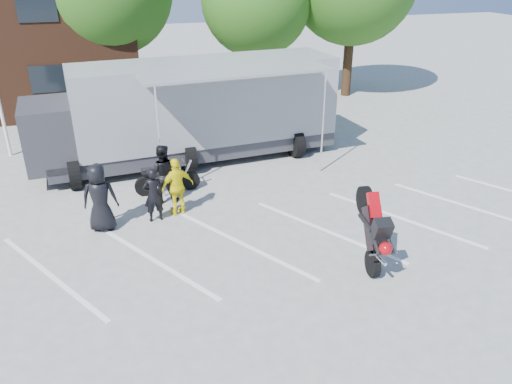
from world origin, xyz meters
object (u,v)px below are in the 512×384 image
transporter_truck (196,159)px  parked_motorcycle (168,192)px  stunt_bike_rider (361,259)px  spectator_leather_c (162,174)px  spectator_hivis (177,187)px  tree_mid (256,1)px  spectator_leather_a (100,198)px  spectator_leather_b (153,195)px

transporter_truck → parked_motorcycle: size_ratio=5.34×
transporter_truck → stunt_bike_rider: 8.45m
spectator_leather_c → spectator_hivis: size_ratio=1.06×
transporter_truck → spectator_leather_c: bearing=-120.9°
tree_mid → spectator_hivis: tree_mid is taller
spectator_leather_a → spectator_leather_c: spectator_leather_a is taller
tree_mid → stunt_bike_rider: bearing=-97.9°
tree_mid → spectator_leather_c: bearing=-120.8°
spectator_leather_a → spectator_leather_b: 1.46m
stunt_bike_rider → spectator_leather_c: spectator_leather_c is taller
parked_motorcycle → spectator_hivis: size_ratio=1.23×
transporter_truck → spectator_leather_a: (-3.51, -4.47, 0.97)m
transporter_truck → spectator_leather_c: size_ratio=6.17×
spectator_leather_b → transporter_truck: bearing=-122.2°
parked_motorcycle → spectator_hivis: bearing=-177.8°
transporter_truck → spectator_hivis: (-1.35, -4.17, 0.87)m
tree_mid → spectator_hivis: size_ratio=4.42×
transporter_truck → spectator_leather_b: transporter_truck is taller
spectator_hivis → spectator_leather_c: bearing=-89.1°
tree_mid → transporter_truck: (-4.78, -7.56, -4.94)m
parked_motorcycle → spectator_leather_b: 2.04m
spectator_leather_a → stunt_bike_rider: bearing=159.2°
spectator_leather_b → stunt_bike_rider: bearing=135.1°
stunt_bike_rider → spectator_leather_c: bearing=139.4°
tree_mid → spectator_leather_b: (-6.85, -11.94, -4.14)m
spectator_leather_c → spectator_leather_b: bearing=84.5°
spectator_leather_a → spectator_hivis: size_ratio=1.12×
transporter_truck → spectator_leather_b: size_ratio=7.08×
spectator_leather_b → spectator_leather_c: size_ratio=0.87×
tree_mid → stunt_bike_rider: size_ratio=3.53×
spectator_leather_a → transporter_truck: bearing=-118.7°
spectator_leather_a → spectator_hivis: spectator_leather_a is taller
transporter_truck → spectator_leather_a: spectator_leather_a is taller
spectator_leather_a → spectator_leather_c: (1.87, 1.26, -0.05)m
tree_mid → spectator_leather_b: 14.37m
spectator_leather_a → spectator_leather_b: size_ratio=1.21×
transporter_truck → spectator_leather_c: (-1.64, -3.21, 0.92)m
transporter_truck → spectator_hivis: transporter_truck is taller
parked_motorcycle → stunt_bike_rider: stunt_bike_rider is taller
spectator_hivis → spectator_leather_b: bearing=0.4°
parked_motorcycle → spectator_leather_b: (-0.63, -1.77, 0.80)m
stunt_bike_rider → spectator_leather_b: 5.99m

